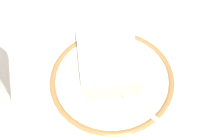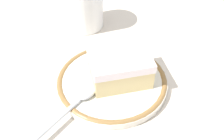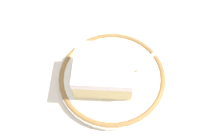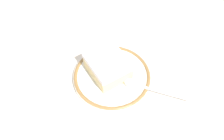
{
  "view_description": "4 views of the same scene",
  "coord_description": "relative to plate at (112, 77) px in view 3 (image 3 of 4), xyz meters",
  "views": [
    {
      "loc": [
        -0.1,
        -0.2,
        0.37
      ],
      "look_at": [
        -0.04,
        0.02,
        0.03
      ],
      "focal_mm": 49.11,
      "sensor_mm": 36.0,
      "label": 1
    },
    {
      "loc": [
        0.24,
        -0.09,
        0.31
      ],
      "look_at": [
        -0.04,
        0.02,
        0.03
      ],
      "focal_mm": 43.07,
      "sensor_mm": 36.0,
      "label": 2
    },
    {
      "loc": [
        -0.25,
        0.04,
        0.4
      ],
      "look_at": [
        -0.04,
        0.02,
        0.03
      ],
      "focal_mm": 43.87,
      "sensor_mm": 36.0,
      "label": 3
    },
    {
      "loc": [
        -0.22,
        -0.2,
        0.44
      ],
      "look_at": [
        -0.04,
        0.02,
        0.03
      ],
      "focal_mm": 36.63,
      "sensor_mm": 36.0,
      "label": 4
    }
  ],
  "objects": [
    {
      "name": "plate",
      "position": [
        0.0,
        0.0,
        0.0
      ],
      "size": [
        0.17,
        0.17,
        0.01
      ],
      "color": "silver",
      "rests_on": "placemat"
    },
    {
      "name": "ground_plane",
      "position": [
        0.04,
        -0.02,
        -0.01
      ],
      "size": [
        2.4,
        2.4,
        0.0
      ],
      "primitive_type": "plane",
      "color": "#B7B2A8"
    },
    {
      "name": "cake_slice",
      "position": [
        -0.0,
        0.01,
        0.03
      ],
      "size": [
        0.09,
        0.1,
        0.05
      ],
      "color": "beige",
      "rests_on": "plate"
    },
    {
      "name": "spoon",
      "position": [
        0.03,
        -0.07,
        0.01
      ],
      "size": [
        0.09,
        0.13,
        0.01
      ],
      "color": "silver",
      "rests_on": "plate"
    },
    {
      "name": "placemat",
      "position": [
        0.04,
        -0.02,
        -0.01
      ],
      "size": [
        0.56,
        0.32,
        0.0
      ],
      "primitive_type": "cube",
      "color": "beige",
      "rests_on": "ground_plane"
    }
  ]
}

